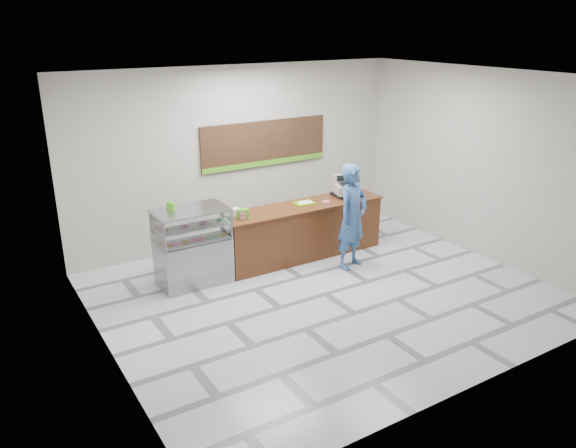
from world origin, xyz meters
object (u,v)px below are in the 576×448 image
display_case (193,246)px  customer (352,217)px  sales_counter (303,231)px  cash_register (345,188)px  serving_tray (304,203)px

display_case → customer: customer is taller
sales_counter → display_case: (-2.22, -0.00, 0.16)m
cash_register → serving_tray: bearing=-163.8°
sales_counter → customer: (0.51, -0.85, 0.44)m
display_case → customer: (2.73, -0.85, 0.28)m
serving_tray → customer: size_ratio=0.20×
display_case → cash_register: cash_register is taller
sales_counter → cash_register: bearing=3.1°
display_case → cash_register: 3.29m
cash_register → customer: size_ratio=0.29×
display_case → serving_tray: bearing=1.7°
sales_counter → cash_register: size_ratio=5.81×
sales_counter → display_case: bearing=-180.0°
sales_counter → serving_tray: size_ratio=8.36×
sales_counter → serving_tray: 0.53m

